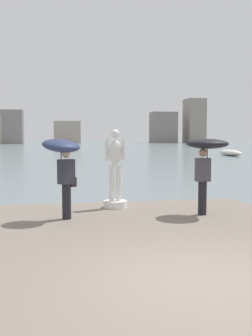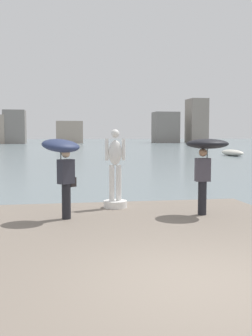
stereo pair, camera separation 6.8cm
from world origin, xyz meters
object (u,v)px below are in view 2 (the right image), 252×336
(onlooker_left, at_px, (62,157))
(onlooker_right, at_px, (206,153))
(boat_mid, at_px, (232,153))
(statue_white_figure, at_px, (115,177))

(onlooker_left, xyz_separation_m, onlooker_right, (3.68, -0.01, 0.07))
(onlooker_left, height_order, boat_mid, onlooker_left)
(onlooker_left, relative_size, onlooker_right, 1.03)
(statue_white_figure, height_order, onlooker_right, statue_white_figure)
(statue_white_figure, height_order, boat_mid, statue_white_figure)
(onlooker_left, bearing_deg, onlooker_right, -0.22)
(statue_white_figure, relative_size, onlooker_right, 1.13)
(statue_white_figure, relative_size, onlooker_left, 1.10)
(boat_mid, bearing_deg, onlooker_left, -119.84)
(statue_white_figure, height_order, onlooker_left, statue_white_figure)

